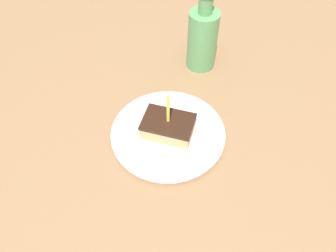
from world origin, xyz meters
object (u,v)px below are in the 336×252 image
at_px(plate, 168,133).
at_px(bottle, 203,38).
at_px(fork, 203,129).
at_px(cake_slice, 168,126).

height_order(plate, bottle, bottle).
bearing_deg(fork, plate, -70.60).
xyz_separation_m(fork, bottle, (-0.26, -0.06, 0.07)).
bearing_deg(bottle, fork, 13.71).
bearing_deg(cake_slice, bottle, 176.94).
height_order(cake_slice, fork, cake_slice).
height_order(cake_slice, bottle, bottle).
relative_size(cake_slice, fork, 0.77).
xyz_separation_m(plate, fork, (-0.03, 0.08, 0.01)).
bearing_deg(plate, bottle, 176.83).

